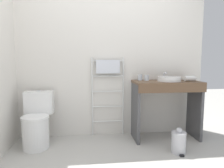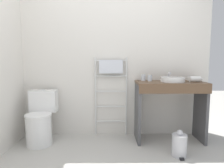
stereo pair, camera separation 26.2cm
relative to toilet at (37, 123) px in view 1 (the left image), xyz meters
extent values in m
cube|color=silver|center=(1.04, 0.40, 0.94)|extent=(3.02, 0.12, 2.55)
cylinder|color=white|center=(0.00, -0.07, -0.12)|extent=(0.35, 0.35, 0.42)
cylinder|color=white|center=(0.00, -0.07, 0.10)|extent=(0.36, 0.36, 0.02)
cube|color=white|center=(0.00, 0.17, 0.25)|extent=(0.39, 0.18, 0.32)
cylinder|color=silver|center=(0.00, 0.17, 0.42)|extent=(0.05, 0.05, 0.01)
cylinder|color=silver|center=(0.77, 0.31, 0.29)|extent=(0.02, 0.02, 1.23)
cylinder|color=silver|center=(1.25, 0.31, 0.29)|extent=(0.02, 0.02, 1.23)
cylinder|color=silver|center=(1.01, 0.31, -0.11)|extent=(0.49, 0.02, 0.02)
cylinder|color=silver|center=(1.01, 0.31, 0.13)|extent=(0.49, 0.02, 0.02)
cylinder|color=silver|center=(1.01, 0.31, 0.37)|extent=(0.49, 0.02, 0.02)
cylinder|color=silver|center=(1.01, 0.31, 0.61)|extent=(0.49, 0.02, 0.02)
cylinder|color=silver|center=(1.01, 0.31, 0.85)|extent=(0.49, 0.02, 0.02)
cube|color=silver|center=(1.01, 0.28, 0.76)|extent=(0.36, 0.04, 0.21)
cube|color=brown|center=(1.87, 0.08, 0.53)|extent=(0.97, 0.51, 0.03)
cube|color=brown|center=(1.87, -0.16, 0.46)|extent=(0.97, 0.02, 0.10)
cube|color=#4C4C4F|center=(1.40, 0.08, 0.09)|extent=(0.04, 0.43, 0.84)
cube|color=#4C4C4F|center=(2.33, 0.08, 0.09)|extent=(0.04, 0.43, 0.84)
cylinder|color=white|center=(1.89, 0.06, 0.58)|extent=(0.34, 0.34, 0.07)
cylinder|color=silver|center=(1.89, 0.06, 0.61)|extent=(0.28, 0.28, 0.01)
cylinder|color=silver|center=(1.89, 0.26, 0.61)|extent=(0.02, 0.02, 0.12)
cylinder|color=silver|center=(1.89, 0.21, 0.66)|extent=(0.02, 0.09, 0.02)
cylinder|color=silver|center=(1.50, 0.23, 0.60)|extent=(0.07, 0.07, 0.09)
cylinder|color=silver|center=(1.59, 0.17, 0.59)|extent=(0.07, 0.07, 0.09)
cylinder|color=white|center=(2.20, 0.03, 0.59)|extent=(0.15, 0.08, 0.08)
cone|color=silver|center=(2.30, 0.03, 0.59)|extent=(0.05, 0.07, 0.07)
cube|color=white|center=(2.17, 0.12, 0.59)|extent=(0.05, 0.10, 0.06)
cylinder|color=#B7B7BC|center=(1.86, -0.42, -0.19)|extent=(0.18, 0.18, 0.28)
sphere|color=#B7B7BC|center=(1.86, -0.42, -0.04)|extent=(0.08, 0.08, 0.08)
cube|color=black|center=(1.86, -0.52, -0.32)|extent=(0.05, 0.04, 0.02)
camera|label=1|loc=(0.74, -2.76, 0.85)|focal=32.00mm
camera|label=2|loc=(1.00, -2.78, 0.85)|focal=32.00mm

